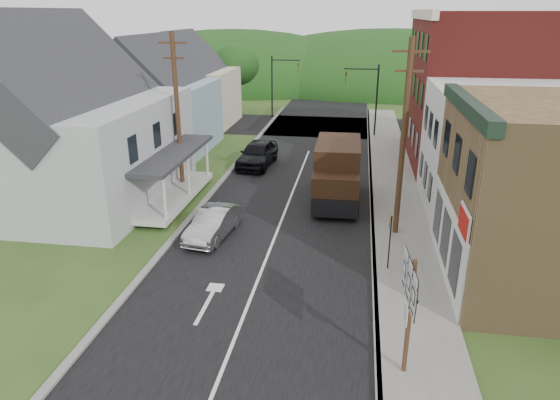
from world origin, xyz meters
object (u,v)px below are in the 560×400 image
at_px(silver_sedan, 213,224).
at_px(dark_sedan, 257,154).
at_px(warning_sign, 390,233).
at_px(delivery_van, 337,173).
at_px(route_sign_cluster, 409,301).

bearing_deg(silver_sedan, dark_sedan, 98.95).
bearing_deg(warning_sign, dark_sedan, 127.68).
bearing_deg(dark_sedan, silver_sedan, -83.87).
height_order(silver_sedan, dark_sedan, dark_sedan).
bearing_deg(delivery_van, dark_sedan, 131.97).
relative_size(delivery_van, warning_sign, 2.44).
distance_m(silver_sedan, warning_sign, 8.27).
xyz_separation_m(dark_sedan, delivery_van, (5.71, -6.17, 0.82)).
distance_m(delivery_van, warning_sign, 8.05).
distance_m(silver_sedan, dark_sedan, 11.70).
height_order(delivery_van, warning_sign, delivery_van).
xyz_separation_m(dark_sedan, route_sign_cluster, (8.34, -20.08, 1.63)).
xyz_separation_m(silver_sedan, dark_sedan, (-0.26, 11.69, 0.19)).
xyz_separation_m(silver_sedan, route_sign_cluster, (8.08, -8.39, 1.82)).
relative_size(dark_sedan, delivery_van, 0.84).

